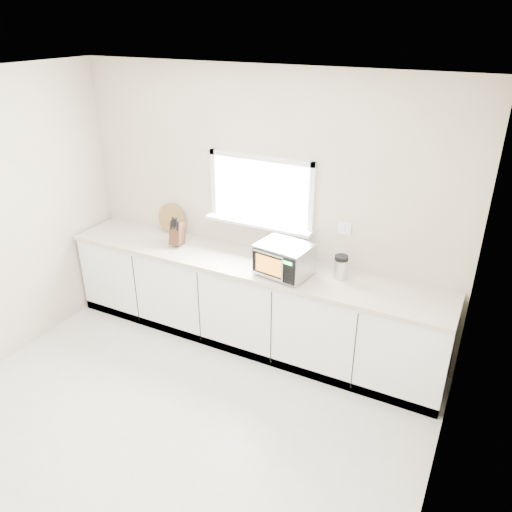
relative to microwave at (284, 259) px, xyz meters
The scene contains 8 objects.
ground 1.98m from the microwave, 104.69° to the right, with size 4.00×4.00×0.00m, color beige.
back_wall 0.64m from the microwave, 137.22° to the left, with size 4.00×0.17×2.70m.
cabinets 0.77m from the microwave, 167.57° to the left, with size 3.92×0.60×0.88m, color white.
countertop 0.46m from the microwave, 168.87° to the left, with size 3.92×0.64×0.04m, color beige.
microwave is the anchor object (origin of this frame).
knife_block 1.25m from the microwave, behind, with size 0.15×0.25×0.33m.
cutting_board 1.52m from the microwave, 167.38° to the left, with size 0.33×0.33×0.02m, color olive.
coffee_grinder 0.52m from the microwave, 20.10° to the left, with size 0.14×0.14×0.22m.
Camera 1 is at (2.05, -2.13, 3.08)m, focal length 35.00 mm.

